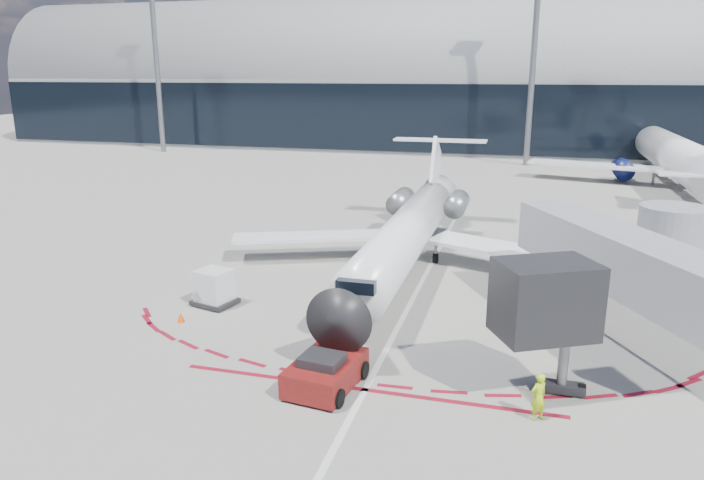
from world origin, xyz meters
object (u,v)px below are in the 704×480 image
(pushback_tug, at_px, (326,372))
(ramp_worker, at_px, (538,397))
(uld_container, at_px, (214,288))
(regional_jet, at_px, (409,230))

(pushback_tug, bearing_deg, ramp_worker, 5.44)
(pushback_tug, distance_m, ramp_worker, 7.34)
(ramp_worker, bearing_deg, uld_container, -62.04)
(pushback_tug, relative_size, uld_container, 2.39)
(regional_jet, bearing_deg, uld_container, -132.77)
(regional_jet, xyz_separation_m, pushback_tug, (-0.22, -15.01, -1.64))
(ramp_worker, xyz_separation_m, uld_container, (-15.08, 6.65, 0.06))
(ramp_worker, distance_m, uld_container, 16.48)
(pushback_tug, bearing_deg, uld_container, 147.71)
(regional_jet, height_order, uld_container, regional_jet)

